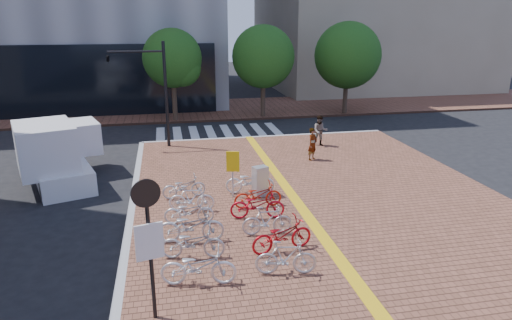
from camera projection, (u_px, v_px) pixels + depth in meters
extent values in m
plane|color=black|center=(255.00, 236.00, 14.61)|extent=(120.00, 120.00, 0.00)
cube|color=brown|center=(426.00, 319.00, 10.47)|extent=(14.00, 34.00, 0.15)
cube|color=gray|center=(266.00, 137.00, 26.38)|extent=(14.00, 0.25, 0.15)
cube|color=brown|center=(201.00, 110.00, 34.25)|extent=(70.00, 8.00, 0.15)
cube|color=silver|center=(160.00, 135.00, 27.15)|extent=(0.50, 4.00, 0.01)
cube|color=silver|center=(177.00, 134.00, 27.34)|extent=(0.50, 4.00, 0.01)
cube|color=silver|center=(194.00, 134.00, 27.53)|extent=(0.50, 4.00, 0.01)
cube|color=silver|center=(211.00, 133.00, 27.71)|extent=(0.50, 4.00, 0.01)
cube|color=silver|center=(227.00, 132.00, 27.90)|extent=(0.50, 4.00, 0.01)
cube|color=silver|center=(243.00, 131.00, 28.09)|extent=(0.50, 4.00, 0.01)
cube|color=silver|center=(259.00, 130.00, 28.28)|extent=(0.50, 4.00, 0.01)
cube|color=silver|center=(275.00, 130.00, 28.46)|extent=(0.50, 4.00, 0.01)
cylinder|color=#38281E|center=(175.00, 101.00, 30.19)|extent=(0.32, 0.32, 2.60)
sphere|color=#194714|center=(172.00, 58.00, 29.37)|extent=(3.80, 3.80, 3.80)
sphere|color=#194714|center=(182.00, 68.00, 29.38)|extent=(2.40, 2.40, 2.40)
cylinder|color=#38281E|center=(263.00, 98.00, 31.31)|extent=(0.32, 0.32, 2.60)
sphere|color=#194714|center=(263.00, 57.00, 30.49)|extent=(4.20, 4.20, 4.20)
sphere|color=#194714|center=(273.00, 66.00, 30.50)|extent=(2.40, 2.40, 2.40)
cylinder|color=#38281E|center=(345.00, 95.00, 32.43)|extent=(0.32, 0.32, 2.60)
sphere|color=#194714|center=(348.00, 55.00, 31.61)|extent=(4.60, 4.60, 4.60)
sphere|color=#194714|center=(357.00, 64.00, 31.62)|extent=(2.40, 2.40, 2.40)
imported|color=silver|center=(198.00, 266.00, 11.56)|extent=(2.01, 0.96, 1.02)
imported|color=#B5B5BA|center=(193.00, 243.00, 12.86)|extent=(1.89, 0.92, 0.95)
imported|color=silver|center=(191.00, 226.00, 13.79)|extent=(2.07, 0.89, 1.06)
imported|color=silver|center=(189.00, 211.00, 15.06)|extent=(1.69, 0.73, 0.86)
imported|color=white|center=(191.00, 198.00, 15.99)|extent=(1.65, 0.69, 0.96)
imported|color=silver|center=(184.00, 187.00, 17.24)|extent=(1.70, 0.78, 0.86)
imported|color=silver|center=(286.00, 258.00, 12.02)|extent=(1.69, 0.73, 0.98)
imported|color=#AE0C13|center=(282.00, 235.00, 13.24)|extent=(1.99, 1.04, 1.00)
imported|color=#B9B9BE|center=(267.00, 221.00, 14.25)|extent=(1.61, 0.52, 0.96)
imported|color=#AE0C1C|center=(257.00, 205.00, 15.43)|extent=(1.91, 0.88, 0.97)
imported|color=red|center=(258.00, 195.00, 16.35)|extent=(1.77, 0.69, 0.91)
imported|color=silver|center=(250.00, 181.00, 17.62)|extent=(1.97, 0.94, 0.99)
imported|color=gray|center=(313.00, 144.00, 21.75)|extent=(0.68, 0.65, 1.56)
imported|color=#525669|center=(320.00, 131.00, 24.12)|extent=(0.91, 0.78, 1.64)
cube|color=#B3B4B8|center=(260.00, 181.00, 17.38)|extent=(0.63, 0.54, 1.17)
cylinder|color=#B7B7BC|center=(233.00, 175.00, 17.19)|extent=(0.08, 0.08, 1.76)
cube|color=yellow|center=(233.00, 162.00, 16.98)|extent=(0.49, 0.16, 0.78)
cylinder|color=black|center=(150.00, 252.00, 9.92)|extent=(0.11, 0.11, 3.34)
cylinder|color=black|center=(146.00, 193.00, 9.44)|extent=(0.62, 0.19, 0.62)
cube|color=silver|center=(149.00, 242.00, 9.77)|extent=(0.61, 0.19, 0.84)
cylinder|color=black|center=(166.00, 95.00, 23.53)|extent=(0.16, 0.16, 5.44)
cylinder|color=black|center=(136.00, 52.00, 22.61)|extent=(2.72, 0.11, 0.11)
imported|color=black|center=(108.00, 58.00, 22.44)|extent=(0.24, 1.13, 0.45)
cube|color=silver|center=(61.00, 172.00, 19.23)|extent=(3.40, 5.11, 0.94)
cube|color=silver|center=(53.00, 138.00, 20.02)|extent=(2.53, 2.53, 1.36)
cube|color=silver|center=(60.00, 147.00, 18.15)|extent=(2.93, 3.45, 1.89)
cylinder|color=black|center=(35.00, 167.00, 20.23)|extent=(0.45, 0.77, 0.73)
cylinder|color=black|center=(43.00, 190.00, 17.45)|extent=(0.45, 0.77, 0.73)
cylinder|color=black|center=(77.00, 161.00, 21.08)|extent=(0.45, 0.77, 0.73)
cylinder|color=black|center=(91.00, 182.00, 18.30)|extent=(0.45, 0.77, 0.73)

